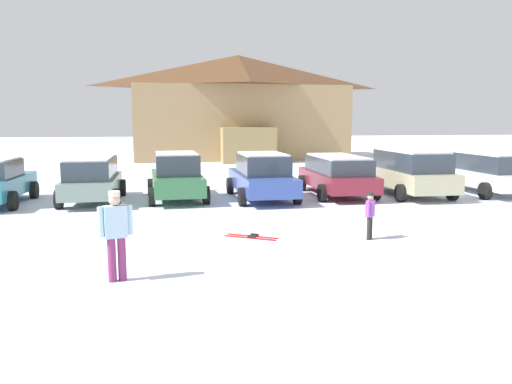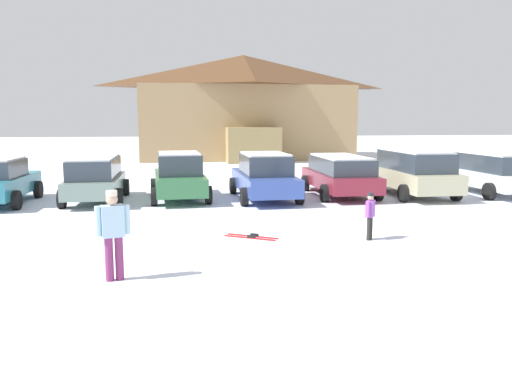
{
  "view_description": "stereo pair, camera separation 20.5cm",
  "coord_description": "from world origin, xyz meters",
  "px_view_note": "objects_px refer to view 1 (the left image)",
  "views": [
    {
      "loc": [
        -2.03,
        -6.56,
        2.94
      ],
      "look_at": [
        -0.11,
        5.86,
        1.1
      ],
      "focal_mm": 35.0,
      "sensor_mm": 36.0,
      "label": 1
    },
    {
      "loc": [
        -1.83,
        -6.59,
        2.94
      ],
      "look_at": [
        -0.11,
        5.86,
        1.1
      ],
      "focal_mm": 35.0,
      "sensor_mm": 36.0,
      "label": 2
    }
  ],
  "objects_px": {
    "ski_lodge": "(238,106)",
    "pair_of_skis": "(252,237)",
    "skier_child_in_purple_jacket": "(370,213)",
    "parked_white_suv": "(486,171)",
    "parked_maroon_van": "(337,174)",
    "parked_grey_wagon": "(92,178)",
    "parked_beige_suv": "(410,171)",
    "parked_blue_hatchback": "(262,176)",
    "parked_green_coupe": "(177,176)",
    "skier_adult_in_blue_parka": "(116,231)"
  },
  "relations": [
    {
      "from": "parked_green_coupe",
      "to": "skier_adult_in_blue_parka",
      "type": "height_order",
      "value": "parked_green_coupe"
    },
    {
      "from": "parked_green_coupe",
      "to": "skier_child_in_purple_jacket",
      "type": "distance_m",
      "value": 8.42
    },
    {
      "from": "parked_green_coupe",
      "to": "parked_grey_wagon",
      "type": "bearing_deg",
      "value": -177.98
    },
    {
      "from": "parked_blue_hatchback",
      "to": "parked_white_suv",
      "type": "xyz_separation_m",
      "value": [
        9.03,
        -0.02,
        0.03
      ]
    },
    {
      "from": "parked_green_coupe",
      "to": "skier_child_in_purple_jacket",
      "type": "bearing_deg",
      "value": -55.95
    },
    {
      "from": "parked_blue_hatchback",
      "to": "parked_white_suv",
      "type": "distance_m",
      "value": 9.03
    },
    {
      "from": "pair_of_skis",
      "to": "ski_lodge",
      "type": "bearing_deg",
      "value": 83.97
    },
    {
      "from": "parked_white_suv",
      "to": "parked_beige_suv",
      "type": "bearing_deg",
      "value": 179.21
    },
    {
      "from": "parked_grey_wagon",
      "to": "parked_white_suv",
      "type": "distance_m",
      "value": 15.12
    },
    {
      "from": "ski_lodge",
      "to": "skier_child_in_purple_jacket",
      "type": "relative_size",
      "value": 13.79
    },
    {
      "from": "ski_lodge",
      "to": "parked_green_coupe",
      "type": "distance_m",
      "value": 20.83
    },
    {
      "from": "parked_green_coupe",
      "to": "parked_maroon_van",
      "type": "xyz_separation_m",
      "value": [
        6.14,
        0.07,
        -0.02
      ]
    },
    {
      "from": "parked_green_coupe",
      "to": "pair_of_skis",
      "type": "bearing_deg",
      "value": -73.62
    },
    {
      "from": "ski_lodge",
      "to": "skier_child_in_purple_jacket",
      "type": "distance_m",
      "value": 27.25
    },
    {
      "from": "ski_lodge",
      "to": "parked_grey_wagon",
      "type": "bearing_deg",
      "value": -110.71
    },
    {
      "from": "parked_blue_hatchback",
      "to": "parked_beige_suv",
      "type": "relative_size",
      "value": 1.03
    },
    {
      "from": "skier_adult_in_blue_parka",
      "to": "skier_child_in_purple_jacket",
      "type": "relative_size",
      "value": 1.43
    },
    {
      "from": "parked_beige_suv",
      "to": "skier_adult_in_blue_parka",
      "type": "bearing_deg",
      "value": -138.01
    },
    {
      "from": "parked_grey_wagon",
      "to": "parked_beige_suv",
      "type": "height_order",
      "value": "parked_beige_suv"
    },
    {
      "from": "ski_lodge",
      "to": "pair_of_skis",
      "type": "height_order",
      "value": "ski_lodge"
    },
    {
      "from": "parked_grey_wagon",
      "to": "skier_child_in_purple_jacket",
      "type": "xyz_separation_m",
      "value": [
        7.68,
        -6.87,
        -0.22
      ]
    },
    {
      "from": "parked_white_suv",
      "to": "skier_child_in_purple_jacket",
      "type": "xyz_separation_m",
      "value": [
        -7.44,
        -6.6,
        -0.23
      ]
    },
    {
      "from": "parked_white_suv",
      "to": "skier_adult_in_blue_parka",
      "type": "distance_m",
      "value": 15.95
    },
    {
      "from": "parked_blue_hatchback",
      "to": "parked_white_suv",
      "type": "bearing_deg",
      "value": -0.16
    },
    {
      "from": "ski_lodge",
      "to": "skier_adult_in_blue_parka",
      "type": "distance_m",
      "value": 30.1
    },
    {
      "from": "parked_grey_wagon",
      "to": "parked_white_suv",
      "type": "relative_size",
      "value": 0.95
    },
    {
      "from": "skier_adult_in_blue_parka",
      "to": "pair_of_skis",
      "type": "xyz_separation_m",
      "value": [
        2.92,
        2.97,
        -0.92
      ]
    },
    {
      "from": "parked_beige_suv",
      "to": "skier_adult_in_blue_parka",
      "type": "height_order",
      "value": "parked_beige_suv"
    },
    {
      "from": "skier_child_in_purple_jacket",
      "to": "ski_lodge",
      "type": "bearing_deg",
      "value": 90.11
    },
    {
      "from": "parked_green_coupe",
      "to": "pair_of_skis",
      "type": "xyz_separation_m",
      "value": [
        1.87,
        -6.36,
        -0.84
      ]
    },
    {
      "from": "parked_maroon_van",
      "to": "skier_adult_in_blue_parka",
      "type": "height_order",
      "value": "skier_adult_in_blue_parka"
    },
    {
      "from": "parked_green_coupe",
      "to": "parked_white_suv",
      "type": "bearing_deg",
      "value": -1.78
    },
    {
      "from": "parked_grey_wagon",
      "to": "ski_lodge",
      "type": "bearing_deg",
      "value": 69.29
    },
    {
      "from": "pair_of_skis",
      "to": "parked_white_suv",
      "type": "bearing_deg",
      "value": 30.19
    },
    {
      "from": "skier_child_in_purple_jacket",
      "to": "parked_maroon_van",
      "type": "bearing_deg",
      "value": 78.54
    },
    {
      "from": "skier_adult_in_blue_parka",
      "to": "skier_child_in_purple_jacket",
      "type": "bearing_deg",
      "value": 22.2
    },
    {
      "from": "parked_grey_wagon",
      "to": "skier_child_in_purple_jacket",
      "type": "height_order",
      "value": "parked_grey_wagon"
    },
    {
      "from": "ski_lodge",
      "to": "parked_white_suv",
      "type": "bearing_deg",
      "value": -69.88
    },
    {
      "from": "pair_of_skis",
      "to": "parked_beige_suv",
      "type": "bearing_deg",
      "value": 40.42
    },
    {
      "from": "parked_green_coupe",
      "to": "parked_blue_hatchback",
      "type": "distance_m",
      "value": 3.14
    },
    {
      "from": "ski_lodge",
      "to": "parked_green_coupe",
      "type": "xyz_separation_m",
      "value": [
        -4.66,
        -20.07,
        -3.06
      ]
    },
    {
      "from": "parked_grey_wagon",
      "to": "parked_blue_hatchback",
      "type": "relative_size",
      "value": 0.88
    },
    {
      "from": "parked_white_suv",
      "to": "parked_blue_hatchback",
      "type": "bearing_deg",
      "value": 179.84
    },
    {
      "from": "parked_beige_suv",
      "to": "pair_of_skis",
      "type": "distance_m",
      "value": 9.34
    },
    {
      "from": "ski_lodge",
      "to": "parked_white_suv",
      "type": "xyz_separation_m",
      "value": [
        7.49,
        -20.45,
        -3.04
      ]
    },
    {
      "from": "ski_lodge",
      "to": "skier_child_in_purple_jacket",
      "type": "xyz_separation_m",
      "value": [
        0.05,
        -27.05,
        -3.27
      ]
    },
    {
      "from": "parked_white_suv",
      "to": "parked_maroon_van",
      "type": "bearing_deg",
      "value": 175.71
    },
    {
      "from": "skier_adult_in_blue_parka",
      "to": "parked_maroon_van",
      "type": "bearing_deg",
      "value": 52.58
    },
    {
      "from": "parked_blue_hatchback",
      "to": "parked_beige_suv",
      "type": "bearing_deg",
      "value": 0.19
    },
    {
      "from": "parked_beige_suv",
      "to": "skier_child_in_purple_jacket",
      "type": "height_order",
      "value": "parked_beige_suv"
    }
  ]
}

